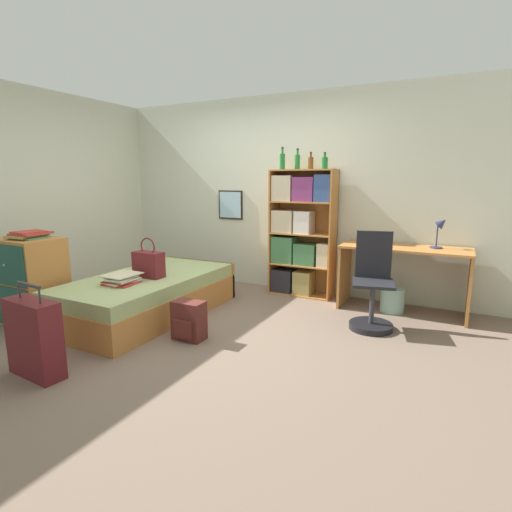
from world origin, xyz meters
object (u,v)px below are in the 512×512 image
(desk_chair, at_px, (372,296))
(desk_lamp, at_px, (441,228))
(suitcase, at_px, (34,338))
(backpack, at_px, (189,321))
(bed, at_px, (149,295))
(desk, at_px, (404,266))
(handbag, at_px, (149,264))
(bottle_brown, at_px, (297,161))
(bookcase, at_px, (299,233))
(waste_bin, at_px, (392,300))
(bottle_clear, at_px, (311,163))
(magazine_pile_on_dresser, at_px, (29,235))
(bottle_blue, at_px, (325,163))
(book_stack_on_bed, at_px, (122,279))
(bottle_green, at_px, (282,161))
(dresser, at_px, (30,281))

(desk_chair, bearing_deg, desk_lamp, 53.60)
(suitcase, xyz_separation_m, backpack, (0.62, 1.12, -0.12))
(bed, height_order, desk, desk)
(suitcase, xyz_separation_m, desk_chair, (2.10, 2.24, 0.03))
(handbag, relative_size, bottle_brown, 1.69)
(bookcase, xyz_separation_m, waste_bin, (1.23, -0.18, -0.68))
(bed, height_order, bottle_clear, bottle_clear)
(magazine_pile_on_dresser, relative_size, bottle_clear, 1.84)
(desk_chair, bearing_deg, bottle_blue, 135.02)
(bottle_blue, bearing_deg, bottle_brown, 179.03)
(bottle_brown, relative_size, bottle_blue, 1.28)
(waste_bin, bearing_deg, suitcase, -127.73)
(magazine_pile_on_dresser, xyz_separation_m, waste_bin, (3.33, 2.09, -0.80))
(book_stack_on_bed, relative_size, bottle_clear, 1.67)
(magazine_pile_on_dresser, distance_m, bottle_brown, 3.16)
(bottle_green, relative_size, backpack, 0.75)
(dresser, bearing_deg, bottle_green, 50.15)
(desk_chair, bearing_deg, dresser, -155.43)
(waste_bin, bearing_deg, bed, -150.83)
(handbag, bearing_deg, bottle_brown, 55.57)
(handbag, bearing_deg, bottle_clear, 51.73)
(suitcase, height_order, dresser, dresser)
(bed, relative_size, bottle_green, 7.25)
(handbag, distance_m, desk_chair, 2.40)
(handbag, height_order, desk_chair, desk_chair)
(desk_lamp, distance_m, backpack, 2.87)
(bottle_clear, distance_m, desk_chair, 1.88)
(bookcase, bearing_deg, bed, -128.01)
(suitcase, height_order, waste_bin, suitcase)
(bottle_clear, xyz_separation_m, desk, (1.19, -0.14, -1.17))
(bottle_clear, relative_size, backpack, 0.57)
(handbag, relative_size, desk, 0.31)
(bookcase, bearing_deg, dresser, -133.11)
(desk_chair, height_order, waste_bin, desk_chair)
(suitcase, distance_m, bookcase, 3.23)
(bottle_blue, bearing_deg, bookcase, -178.83)
(bed, height_order, bottle_brown, bottle_brown)
(bottle_green, bearing_deg, book_stack_on_bed, -116.30)
(bed, distance_m, desk_chair, 2.42)
(suitcase, relative_size, desk_chair, 0.75)
(dresser, bearing_deg, waste_bin, 32.04)
(bottle_blue, bearing_deg, waste_bin, -11.19)
(handbag, xyz_separation_m, suitcase, (0.15, -1.46, -0.29))
(magazine_pile_on_dresser, bearing_deg, bottle_green, 50.50)
(bookcase, distance_m, waste_bin, 1.41)
(bottle_blue, distance_m, desk_chair, 1.78)
(bookcase, height_order, backpack, bookcase)
(handbag, xyz_separation_m, desk_chair, (2.25, 0.78, -0.27))
(handbag, relative_size, bookcase, 0.27)
(magazine_pile_on_dresser, bearing_deg, dresser, -155.93)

